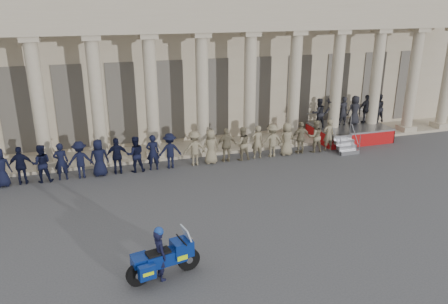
# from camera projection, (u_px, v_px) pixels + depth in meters

# --- Properties ---
(ground) EXTENTS (90.00, 90.00, 0.00)m
(ground) POSITION_uv_depth(u_px,v_px,m) (226.00, 227.00, 15.81)
(ground) COLOR #3F3F41
(ground) RESTS_ON ground
(building) EXTENTS (40.00, 12.50, 9.00)m
(building) POSITION_uv_depth(u_px,v_px,m) (155.00, 55.00, 27.59)
(building) COLOR tan
(building) RESTS_ON ground
(officer_rank) EXTENTS (19.42, 0.66, 1.75)m
(officer_rank) POSITION_uv_depth(u_px,v_px,m) (154.00, 152.00, 20.92)
(officer_rank) COLOR black
(officer_rank) RESTS_ON ground
(reviewing_stand) EXTENTS (4.83, 3.99, 2.54)m
(reviewing_stand) POSITION_uv_depth(u_px,v_px,m) (348.00, 116.00, 25.38)
(reviewing_stand) COLOR gray
(reviewing_stand) RESTS_ON ground
(motorcycle) EXTENTS (2.28, 1.11, 1.47)m
(motorcycle) POSITION_uv_depth(u_px,v_px,m) (164.00, 258.00, 12.77)
(motorcycle) COLOR black
(motorcycle) RESTS_ON ground
(rider) EXTENTS (0.49, 0.65, 1.69)m
(rider) POSITION_uv_depth(u_px,v_px,m) (160.00, 253.00, 12.64)
(rider) COLOR black
(rider) RESTS_ON ground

